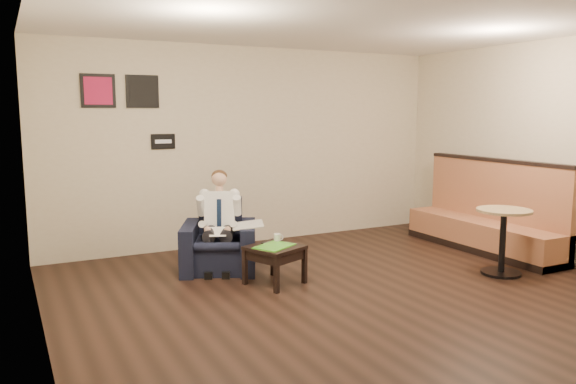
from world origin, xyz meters
name	(u,v)px	position (x,y,z in m)	size (l,w,h in m)	color
ground	(374,302)	(0.00, 0.00, 0.00)	(6.00, 6.00, 0.00)	black
wall_back	(252,146)	(0.00, 3.00, 1.40)	(6.00, 0.02, 2.80)	beige
wall_left	(39,180)	(-3.00, 0.00, 1.40)	(0.02, 6.00, 2.80)	beige
ceiling	(380,13)	(0.00, 0.00, 2.80)	(6.00, 6.00, 0.02)	white
seating_sign	(163,141)	(-1.30, 2.98, 1.50)	(0.32, 0.02, 0.20)	black
art_print_left	(98,91)	(-2.10, 2.98, 2.15)	(0.42, 0.03, 0.42)	#BB1747
art_print_right	(142,92)	(-1.55, 2.98, 2.15)	(0.42, 0.03, 0.42)	black
armchair	(219,236)	(-0.97, 1.81, 0.42)	(0.86, 0.86, 0.83)	black
seated_man	(218,225)	(-1.01, 1.71, 0.57)	(0.54, 0.81, 1.14)	white
lap_papers	(218,232)	(-1.05, 1.63, 0.51)	(0.19, 0.27, 0.01)	white
newspaper	(248,225)	(-0.69, 1.59, 0.57)	(0.36, 0.45, 0.01)	silver
side_table	(275,265)	(-0.62, 1.00, 0.21)	(0.52, 0.52, 0.43)	black
green_folder	(274,246)	(-0.64, 0.97, 0.43)	(0.43, 0.30, 0.01)	green
coffee_mug	(277,238)	(-0.50, 1.17, 0.47)	(0.08, 0.08, 0.09)	white
smartphone	(267,243)	(-0.63, 1.16, 0.43)	(0.13, 0.07, 0.01)	black
banquette	(484,206)	(2.59, 1.07, 0.62)	(0.58, 2.41, 1.23)	#A3613F
cafe_table	(503,242)	(1.91, 0.12, 0.39)	(0.62, 0.62, 0.77)	tan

